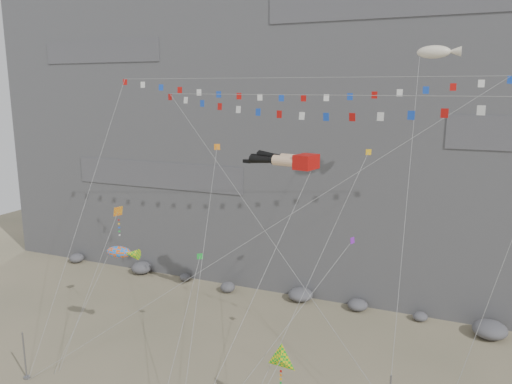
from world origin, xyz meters
TOP-DOWN VIEW (x-y plane):
  - cliff at (0.00, 32.00)m, footprint 80.00×28.00m
  - talus_boulders at (0.00, 17.00)m, footprint 60.00×3.00m
  - anchor_pole_left at (-14.84, -4.96)m, footprint 0.12×0.12m
  - legs_kite at (1.53, 7.82)m, footprint 6.63×18.57m
  - flag_banner_upper at (1.00, 10.43)m, footprint 32.70×16.61m
  - flag_banner_lower at (4.78, 4.21)m, footprint 29.05×11.12m
  - harlequin_kite at (-11.99, 3.32)m, footprint 2.11×7.56m
  - fish_windsock at (-9.88, 0.54)m, footprint 5.24×5.19m
  - delta_kite at (5.15, -3.12)m, footprint 2.93×6.11m
  - blimp_windsock at (11.94, 11.54)m, footprint 3.66×15.18m
  - small_kite_a at (-5.04, 8.20)m, footprint 5.56×16.03m
  - small_kite_b at (7.81, 3.11)m, footprint 7.74×10.05m
  - small_kite_c at (-3.85, 2.71)m, footprint 2.50×10.22m
  - small_kite_d at (7.55, 9.21)m, footprint 5.29×16.10m

SIDE VIEW (x-z plane):
  - talus_boulders at x=0.00m, z-range 0.00..1.20m
  - anchor_pole_left at x=-14.84m, z-range 0.00..3.81m
  - delta_kite at x=5.15m, z-range 1.17..9.04m
  - small_kite_c at x=-3.85m, z-range 2.06..15.20m
  - fish_windsock at x=-9.88m, z-range 3.78..14.37m
  - small_kite_b at x=7.81m, z-range 2.86..19.32m
  - harlequin_kite at x=-11.99m, z-range 4.84..18.21m
  - legs_kite at x=1.53m, z-range 4.51..27.69m
  - small_kite_d at x=7.55m, z-range 4.64..27.99m
  - small_kite_a at x=-5.04m, z-range 4.79..28.08m
  - flag_banner_lower at x=4.78m, z-range 9.18..33.41m
  - flag_banner_upper at x=1.00m, z-range 6.86..38.41m
  - blimp_windsock at x=11.94m, z-range 10.19..38.63m
  - cliff at x=0.00m, z-range 0.00..50.00m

